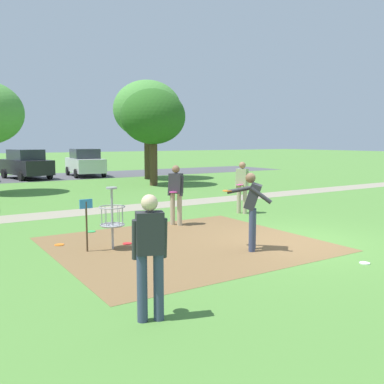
% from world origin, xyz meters
% --- Properties ---
extents(ground_plane, '(160.00, 160.00, 0.00)m').
position_xyz_m(ground_plane, '(0.00, 0.00, 0.00)').
color(ground_plane, '#518438').
extents(dirt_tee_pad, '(5.87, 5.27, 0.01)m').
position_xyz_m(dirt_tee_pad, '(-2.25, 1.23, 0.00)').
color(dirt_tee_pad, brown).
rests_on(dirt_tee_pad, ground).
extents(disc_golf_basket, '(0.98, 0.58, 1.39)m').
position_xyz_m(disc_golf_basket, '(-3.93, 1.74, 0.75)').
color(disc_golf_basket, '#9E9EA3').
rests_on(disc_golf_basket, ground).
extents(player_foreground_watching, '(0.45, 0.49, 1.71)m').
position_xyz_m(player_foreground_watching, '(1.53, 3.82, 0.97)').
color(player_foreground_watching, tan).
rests_on(player_foreground_watching, ground).
extents(player_throwing, '(0.45, 0.48, 1.71)m').
position_xyz_m(player_throwing, '(-1.30, 3.30, 0.97)').
color(player_throwing, tan).
rests_on(player_throwing, ground).
extents(player_waiting_left, '(0.67, 1.08, 1.71)m').
position_xyz_m(player_waiting_left, '(-1.34, -0.02, 0.99)').
color(player_waiting_left, '#384260').
rests_on(player_waiting_left, ground).
extents(player_waiting_right, '(0.50, 0.44, 1.71)m').
position_xyz_m(player_waiting_right, '(-4.91, -2.13, 0.97)').
color(player_waiting_right, '#384260').
rests_on(player_waiting_right, ground).
extents(frisbee_near_basket, '(0.21, 0.21, 0.02)m').
position_xyz_m(frisbee_near_basket, '(-3.41, 1.98, 0.01)').
color(frisbee_near_basket, red).
rests_on(frisbee_near_basket, ground).
extents(frisbee_by_tee, '(0.22, 0.22, 0.02)m').
position_xyz_m(frisbee_by_tee, '(-4.77, 2.73, 0.01)').
color(frisbee_by_tee, orange).
rests_on(frisbee_by_tee, ground).
extents(frisbee_mid_grass, '(0.24, 0.24, 0.02)m').
position_xyz_m(frisbee_mid_grass, '(-3.66, 3.73, 0.01)').
color(frisbee_mid_grass, green).
rests_on(frisbee_mid_grass, ground).
extents(frisbee_far_left, '(0.20, 0.20, 0.02)m').
position_xyz_m(frisbee_far_left, '(-0.14, -2.02, 0.01)').
color(frisbee_far_left, white).
rests_on(frisbee_far_left, ground).
extents(tree_mid_center, '(4.20, 4.20, 6.08)m').
position_xyz_m(tree_mid_center, '(4.78, 17.03, 4.27)').
color(tree_mid_center, '#4C3823').
rests_on(tree_mid_center, ground).
extents(tree_mid_right, '(3.42, 3.42, 5.11)m').
position_xyz_m(tree_mid_right, '(3.24, 13.33, 3.62)').
color(tree_mid_right, '#4C3823').
rests_on(tree_mid_right, ground).
extents(parking_lot_strip, '(36.00, 6.00, 0.01)m').
position_xyz_m(parking_lot_strip, '(0.00, 21.78, 0.00)').
color(parking_lot_strip, '#4C4C51').
rests_on(parking_lot_strip, ground).
extents(parked_car_center_left, '(2.60, 4.47, 1.84)m').
position_xyz_m(parked_car_center_left, '(-1.65, 21.19, 0.92)').
color(parked_car_center_left, black).
rests_on(parked_car_center_left, ground).
extents(parked_car_center_right, '(2.27, 4.35, 1.84)m').
position_xyz_m(parked_car_center_right, '(2.12, 21.12, 0.92)').
color(parked_car_center_right, silver).
rests_on(parked_car_center_right, ground).
extents(gravel_path, '(40.00, 1.41, 0.00)m').
position_xyz_m(gravel_path, '(0.00, 6.95, 0.00)').
color(gravel_path, gray).
rests_on(gravel_path, ground).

